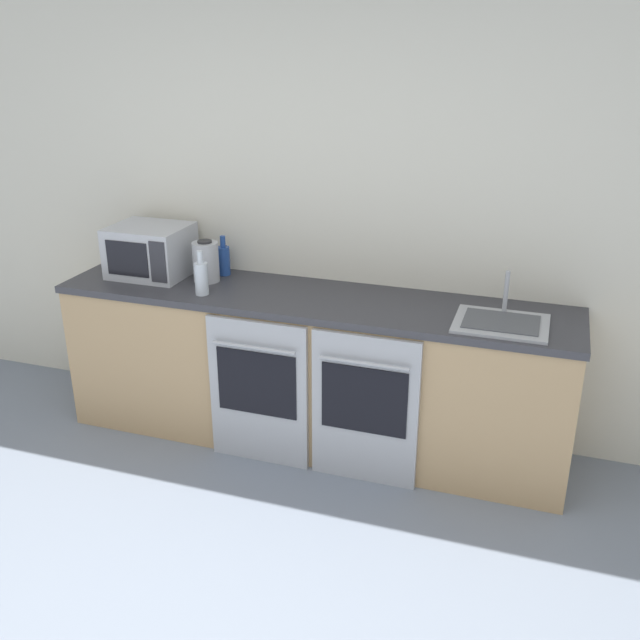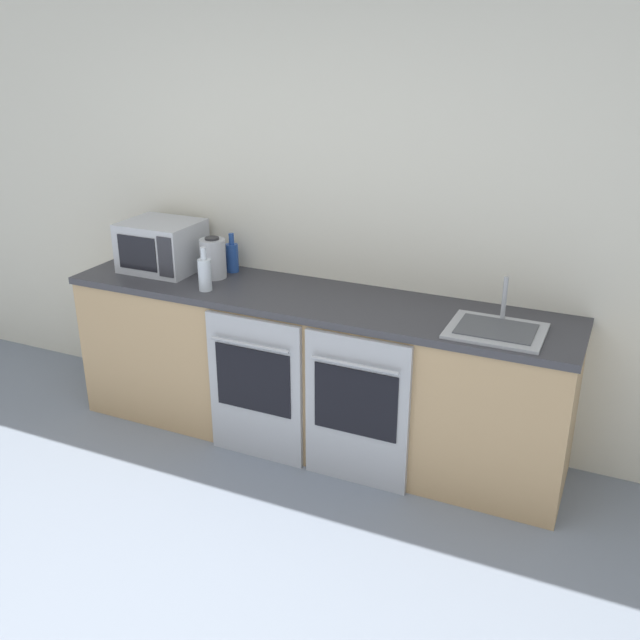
% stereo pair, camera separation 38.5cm
% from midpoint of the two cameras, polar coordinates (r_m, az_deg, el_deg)
% --- Properties ---
extents(wall_back, '(10.00, 0.06, 2.60)m').
position_cam_midpoint_polar(wall_back, '(4.13, -1.89, 8.54)').
color(wall_back, silver).
rests_on(wall_back, ground_plane).
extents(counter_back, '(2.91, 0.63, 0.91)m').
position_cam_midpoint_polar(counter_back, '(4.12, -3.35, -4.04)').
color(counter_back, tan).
rests_on(counter_back, ground_plane).
extents(oven_left, '(0.57, 0.06, 0.85)m').
position_cam_midpoint_polar(oven_left, '(3.95, -7.79, -5.79)').
color(oven_left, '#A8AAAF').
rests_on(oven_left, ground_plane).
extents(oven_right, '(0.57, 0.06, 0.85)m').
position_cam_midpoint_polar(oven_right, '(3.74, 0.62, -7.22)').
color(oven_right, '#A8AAAF').
rests_on(oven_right, ground_plane).
extents(microwave, '(0.45, 0.38, 0.30)m').
position_cam_midpoint_polar(microwave, '(4.42, -15.86, 5.33)').
color(microwave, '#B7BABF').
rests_on(microwave, counter_back).
extents(bottle_clear, '(0.08, 0.08, 0.25)m').
position_cam_midpoint_polar(bottle_clear, '(4.03, -12.20, 3.30)').
color(bottle_clear, silver).
rests_on(bottle_clear, counter_back).
extents(bottle_amber, '(0.08, 0.08, 0.21)m').
position_cam_midpoint_polar(bottle_amber, '(4.74, -17.70, 5.42)').
color(bottle_amber, '#8C5114').
rests_on(bottle_amber, counter_back).
extents(bottle_blue, '(0.08, 0.08, 0.24)m').
position_cam_midpoint_polar(bottle_blue, '(4.34, -10.26, 4.74)').
color(bottle_blue, '#234793').
rests_on(bottle_blue, counter_back).
extents(kettle, '(0.15, 0.15, 0.24)m').
position_cam_midpoint_polar(kettle, '(4.23, -11.72, 4.56)').
color(kettle, '#B7BABF').
rests_on(kettle, counter_back).
extents(sink, '(0.46, 0.38, 0.24)m').
position_cam_midpoint_polar(sink, '(3.62, 11.39, -0.21)').
color(sink, '#A8AAAF').
rests_on(sink, counter_back).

